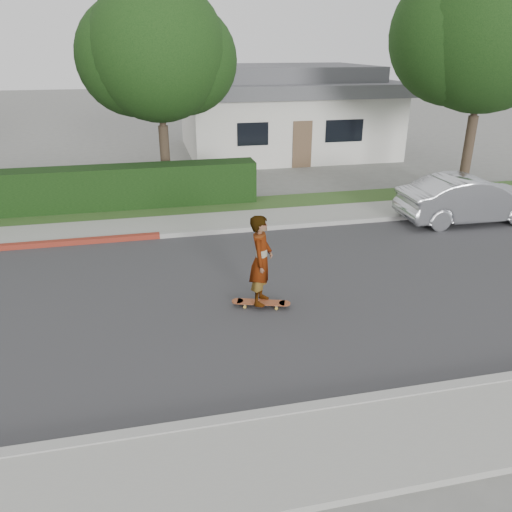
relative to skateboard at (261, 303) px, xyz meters
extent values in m
plane|color=slate|center=(-2.97, 0.63, -0.11)|extent=(120.00, 120.00, 0.00)
cube|color=#2D2D30|center=(-2.97, 0.63, -0.11)|extent=(60.00, 8.00, 0.01)
cube|color=#9E9E99|center=(-2.97, -3.47, -0.04)|extent=(60.00, 0.20, 0.15)
cube|color=gray|center=(-2.97, -4.37, -0.05)|extent=(60.00, 1.60, 0.12)
cube|color=#9E9E99|center=(-2.97, 4.73, -0.04)|extent=(60.00, 0.20, 0.15)
cube|color=gray|center=(-2.97, 5.63, -0.05)|extent=(60.00, 1.60, 0.12)
cube|color=#2D4C1E|center=(-2.97, 7.23, -0.06)|extent=(60.00, 1.60, 0.10)
cube|color=black|center=(-5.97, 7.83, 0.64)|extent=(15.00, 1.00, 1.50)
cylinder|color=#33261C|center=(-1.47, 9.63, 1.15)|extent=(0.36, 0.36, 2.52)
cylinder|color=#33261C|center=(-1.47, 9.63, 3.04)|extent=(0.24, 0.24, 2.10)
sphere|color=black|center=(-1.47, 9.63, 4.93)|extent=(4.80, 4.80, 4.80)
sphere|color=black|center=(-2.27, 10.03, 4.73)|extent=(4.08, 4.08, 4.08)
sphere|color=black|center=(-0.57, 9.93, 4.63)|extent=(3.84, 3.84, 3.84)
cylinder|color=#33261C|center=(9.53, 7.13, 1.33)|extent=(0.36, 0.36, 2.88)
cylinder|color=#33261C|center=(9.53, 7.13, 3.49)|extent=(0.24, 0.24, 2.40)
sphere|color=black|center=(9.53, 7.13, 5.65)|extent=(5.60, 5.60, 5.60)
sphere|color=black|center=(8.73, 7.53, 5.45)|extent=(4.76, 4.76, 4.76)
sphere|color=black|center=(10.43, 7.43, 5.35)|extent=(4.48, 4.48, 4.48)
cube|color=beige|center=(5.03, 16.63, 1.39)|extent=(10.00, 8.00, 3.00)
cube|color=#4C4C51|center=(5.03, 16.63, 3.19)|extent=(10.60, 8.60, 0.60)
cube|color=#4C4C51|center=(5.03, 16.63, 3.79)|extent=(8.40, 6.40, 0.80)
cube|color=black|center=(2.53, 12.61, 1.49)|extent=(1.40, 0.06, 1.00)
cube|color=black|center=(6.83, 12.61, 1.49)|extent=(1.80, 0.06, 1.00)
cube|color=brown|center=(4.83, 12.61, 0.94)|extent=(0.90, 0.06, 2.10)
cylinder|color=gold|center=(-0.35, 0.01, -0.07)|extent=(0.08, 0.06, 0.07)
cylinder|color=gold|center=(-0.30, 0.20, -0.07)|extent=(0.08, 0.06, 0.07)
cylinder|color=gold|center=(0.30, -0.20, -0.07)|extent=(0.08, 0.06, 0.07)
cylinder|color=gold|center=(0.35, -0.01, -0.07)|extent=(0.08, 0.06, 0.07)
cube|color=silver|center=(-0.32, 0.11, -0.02)|extent=(0.12, 0.21, 0.03)
cube|color=silver|center=(0.32, -0.11, -0.02)|extent=(0.12, 0.21, 0.03)
cube|color=brown|center=(0.00, 0.00, 0.01)|extent=(1.05, 0.55, 0.02)
cylinder|color=brown|center=(-0.49, 0.16, 0.01)|extent=(0.32, 0.32, 0.02)
cylinder|color=brown|center=(0.49, -0.16, 0.01)|extent=(0.32, 0.32, 0.02)
imported|color=white|center=(0.00, 0.00, 1.00)|extent=(0.72, 0.85, 1.96)
imported|color=#B2B5BA|center=(7.75, 4.13, 0.63)|extent=(4.54, 1.67, 1.48)
camera|label=1|loc=(-2.16, -9.29, 5.15)|focal=35.00mm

